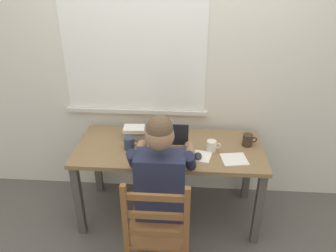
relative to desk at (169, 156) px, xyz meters
name	(u,v)px	position (x,y,z in m)	size (l,w,h in m)	color
ground_plane	(169,213)	(0.00, 0.00, -0.62)	(8.00, 8.00, 0.00)	#56514C
back_wall	(172,63)	(-0.01, 0.42, 0.68)	(6.00, 0.08, 2.60)	silver
desk	(169,156)	(0.00, 0.00, 0.00)	(1.55, 0.68, 0.71)	olive
seated_person	(162,179)	(-0.03, -0.42, 0.06)	(0.50, 0.60, 1.24)	#232842
wooden_chair	(158,231)	(-0.03, -0.70, -0.16)	(0.42, 0.42, 0.94)	brown
laptop	(167,147)	(-0.01, -0.10, 0.15)	(0.33, 0.29, 0.23)	#232328
computer_mouse	(198,156)	(0.24, -0.16, 0.11)	(0.06, 0.10, 0.03)	#232328
coffee_mug_white	(212,146)	(0.35, -0.04, 0.14)	(0.12, 0.08, 0.09)	silver
coffee_mug_dark	(129,143)	(-0.32, -0.06, 0.14)	(0.12, 0.08, 0.10)	#2D384C
coffee_mug_spare	(248,140)	(0.65, 0.07, 0.14)	(0.12, 0.08, 0.10)	#38281E
book_stack_main	(135,131)	(-0.32, 0.16, 0.14)	(0.19, 0.16, 0.10)	white
paper_pile_near_laptop	(196,155)	(0.22, -0.12, 0.09)	(0.24, 0.17, 0.01)	white
paper_pile_back_corner	(234,159)	(0.52, -0.16, 0.10)	(0.19, 0.18, 0.01)	white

